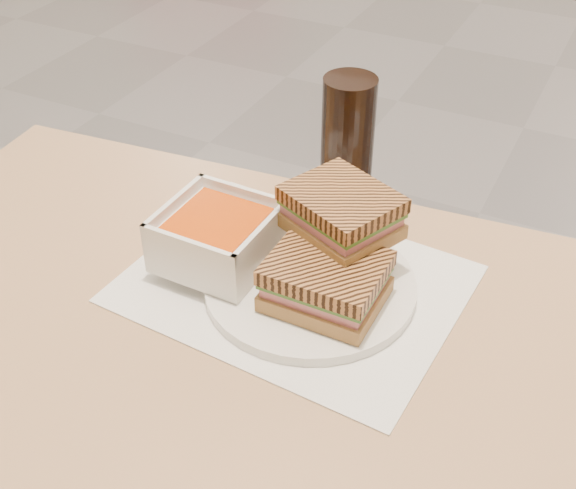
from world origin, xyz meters
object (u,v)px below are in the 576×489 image
at_px(main_table, 291,428).
at_px(panini_lower, 326,281).
at_px(soup_bowl, 218,238).
at_px(cola_glass, 348,132).
at_px(plate, 310,286).

relative_size(main_table, panini_lower, 9.65).
distance_m(soup_bowl, cola_glass, 0.27).
bearing_deg(plate, panini_lower, -38.07).
xyz_separation_m(soup_bowl, panini_lower, (0.15, -0.01, -0.00)).
distance_m(plate, cola_glass, 0.27).
height_order(main_table, cola_glass, cola_glass).
distance_m(main_table, plate, 0.17).
relative_size(panini_lower, cola_glass, 0.79).
distance_m(main_table, panini_lower, 0.18).
bearing_deg(soup_bowl, panini_lower, -4.90).
bearing_deg(main_table, soup_bowl, 145.69).
bearing_deg(cola_glass, main_table, -75.87).
height_order(plate, panini_lower, panini_lower).
height_order(panini_lower, cola_glass, cola_glass).
relative_size(main_table, soup_bowl, 9.37).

